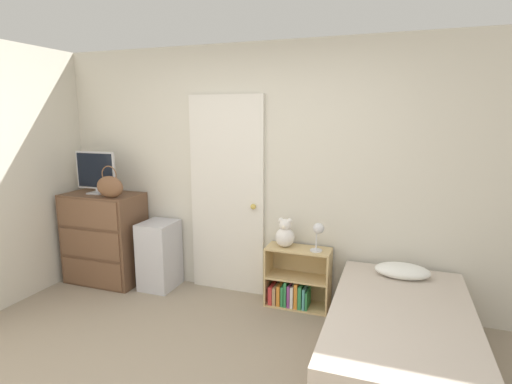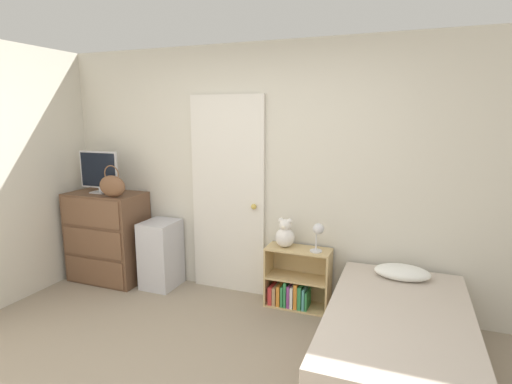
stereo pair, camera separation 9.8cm
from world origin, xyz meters
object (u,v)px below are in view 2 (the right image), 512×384
(tv, at_px, (99,171))
(bed, at_px, (397,343))
(dresser, at_px, (108,237))
(desk_lamp, at_px, (318,232))
(handbag, at_px, (112,186))
(bookshelf, at_px, (295,284))
(storage_bin, at_px, (161,254))
(teddy_bear, at_px, (285,235))

(tv, relative_size, bed, 0.27)
(dresser, height_order, bed, dresser)
(tv, xyz_separation_m, desk_lamp, (2.44, 0.08, -0.45))
(handbag, xyz_separation_m, bed, (2.90, -0.50, -0.88))
(bookshelf, bearing_deg, storage_bin, -177.48)
(storage_bin, relative_size, desk_lamp, 2.62)
(tv, height_order, handbag, tv)
(bookshelf, bearing_deg, tv, -176.94)
(bed, bearing_deg, handbag, 170.22)
(dresser, height_order, bookshelf, dresser)
(bookshelf, height_order, teddy_bear, teddy_bear)
(handbag, xyz_separation_m, storage_bin, (0.43, 0.19, -0.76))
(teddy_bear, bearing_deg, bookshelf, 0.14)
(dresser, distance_m, bed, 3.22)
(tv, relative_size, teddy_bear, 1.72)
(handbag, relative_size, desk_lamp, 1.21)
(storage_bin, height_order, bookshelf, storage_bin)
(storage_bin, bearing_deg, handbag, -155.90)
(handbag, height_order, storage_bin, handbag)
(storage_bin, distance_m, teddy_bear, 1.43)
(bookshelf, relative_size, teddy_bear, 2.17)
(dresser, bearing_deg, storage_bin, 4.07)
(bookshelf, height_order, desk_lamp, desk_lamp)
(dresser, bearing_deg, handbag, -31.33)
(tv, height_order, bookshelf, tv)
(teddy_bear, xyz_separation_m, bed, (1.08, -0.76, -0.47))
(tv, distance_m, handbag, 0.35)
(bookshelf, xyz_separation_m, desk_lamp, (0.22, -0.04, 0.57))
(bookshelf, distance_m, bed, 1.24)
(dresser, relative_size, handbag, 2.98)
(tv, relative_size, desk_lamp, 1.77)
(tv, distance_m, desk_lamp, 2.49)
(handbag, bearing_deg, bed, -9.78)
(handbag, distance_m, storage_bin, 0.90)
(dresser, height_order, tv, tv)
(dresser, bearing_deg, tv, -174.61)
(bookshelf, bearing_deg, bed, -37.97)
(teddy_bear, xyz_separation_m, desk_lamp, (0.33, -0.04, 0.07))
(handbag, height_order, bed, handbag)
(tv, distance_m, storage_bin, 1.14)
(bookshelf, bearing_deg, dresser, -177.00)
(dresser, distance_m, bookshelf, 2.19)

